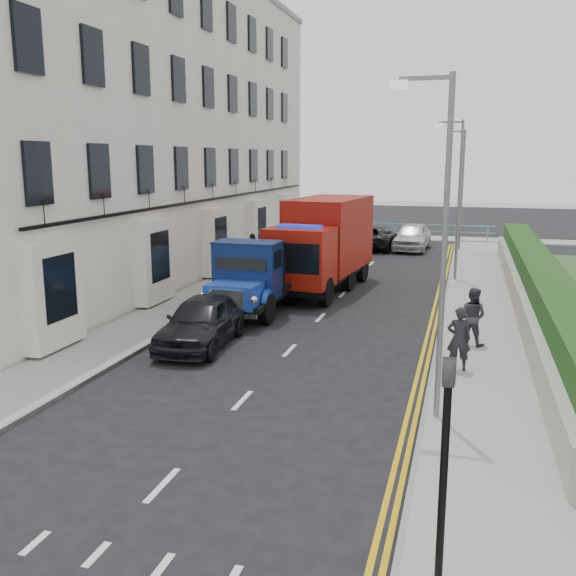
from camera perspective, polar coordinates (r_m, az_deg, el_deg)
The scene contains 23 objects.
ground at distance 16.60m, azimuth -1.74°, elevation -7.53°, with size 120.00×120.00×0.00m, color black.
pavement_west at distance 26.48m, azimuth -6.66°, elevation -0.23°, with size 2.40×38.00×0.12m, color gray.
pavement_east at distance 24.56m, azimuth 16.65°, elevation -1.57°, with size 2.60×38.00×0.12m, color gray.
promenade at distance 44.54m, azimuth 9.51°, elevation 4.44°, with size 30.00×2.50×0.12m, color gray.
sea_plane at distance 75.31m, azimuth 12.14°, elevation 7.13°, with size 120.00×120.00×0.00m, color slate.
terrace_west at distance 31.41m, azimuth -11.57°, elevation 14.48°, with size 6.31×30.20×14.25m.
garden_east at distance 24.51m, azimuth 21.23°, elevation 0.11°, with size 1.45×28.00×1.75m.
seafront_railing at distance 43.69m, azimuth 9.42°, elevation 5.00°, with size 13.00×0.08×1.11m.
lamp_near at distance 13.05m, azimuth 13.26°, elevation 4.98°, with size 1.23×0.18×7.00m.
lamp_mid at distance 29.01m, azimuth 14.75°, elevation 8.34°, with size 1.23×0.18×7.00m.
lamp_far at distance 38.99m, azimuth 15.07°, elevation 9.04°, with size 1.23×0.18×7.00m.
traffic_signal at distance 8.18m, azimuth 13.82°, elevation -12.93°, with size 0.16×0.20×3.10m.
bedford_lorry at distance 22.15m, azimuth -3.43°, elevation 0.51°, with size 2.30×5.55×2.60m.
red_lorry at distance 26.50m, azimuth 3.18°, elevation 4.10°, with size 3.11×7.39×3.77m.
parked_car_front at distance 18.88m, azimuth -7.67°, elevation -2.94°, with size 1.74×4.32×1.47m, color black.
parked_car_mid at distance 27.61m, azimuth -0.28°, elevation 1.66°, with size 1.46×4.20×1.38m, color #5993BF.
parked_car_rear at distance 33.29m, azimuth 1.05°, elevation 3.36°, with size 1.95×4.81×1.40m, color #98989C.
seafront_car_left at distance 39.29m, azimuth 7.82°, elevation 4.51°, with size 2.32×5.02×1.40m, color black.
seafront_car_right at distance 39.01m, azimuth 10.97°, elevation 4.51°, with size 1.89×4.71×1.60m, color silver.
pedestrian_east_near at distance 16.75m, azimuth 14.95°, elevation -4.37°, with size 0.60×0.39×1.64m, color black.
pedestrian_east_far at distance 19.13m, azimuth 16.07°, elevation -2.42°, with size 0.81×0.63×1.67m, color #37323D.
pedestrian_west_near at distance 29.85m, azimuth -3.11°, elevation 3.08°, with size 1.09×0.45×1.85m, color black.
pedestrian_west_far at distance 29.02m, azimuth -6.20°, elevation 2.69°, with size 0.86×0.56×1.76m, color #392E29.
Camera 1 is at (4.72, -14.97, 5.41)m, focal length 40.00 mm.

